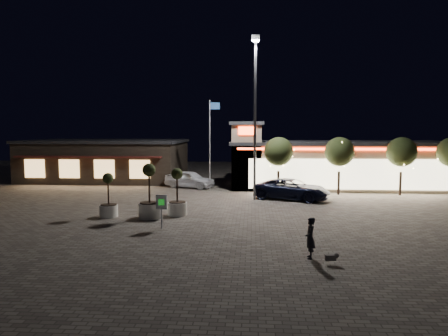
# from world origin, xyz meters

# --- Properties ---
(ground) EXTENTS (90.00, 90.00, 0.00)m
(ground) POSITION_xyz_m (0.00, 0.00, 0.00)
(ground) COLOR #72685C
(ground) RESTS_ON ground
(retail_building) EXTENTS (20.40, 8.40, 6.10)m
(retail_building) POSITION_xyz_m (9.51, 15.82, 2.21)
(retail_building) COLOR gray
(retail_building) RESTS_ON ground
(restaurant_building) EXTENTS (16.40, 11.00, 4.30)m
(restaurant_building) POSITION_xyz_m (-14.00, 19.97, 2.16)
(restaurant_building) COLOR #382D23
(restaurant_building) RESTS_ON ground
(floodlight_pole) EXTENTS (0.60, 0.40, 12.38)m
(floodlight_pole) POSITION_xyz_m (2.00, 8.00, 7.02)
(floodlight_pole) COLOR gray
(floodlight_pole) RESTS_ON ground
(flagpole) EXTENTS (0.95, 0.10, 8.00)m
(flagpole) POSITION_xyz_m (-1.90, 13.00, 4.74)
(flagpole) COLOR white
(flagpole) RESTS_ON ground
(string_tree_a) EXTENTS (2.42, 2.42, 4.79)m
(string_tree_a) POSITION_xyz_m (4.00, 11.00, 3.56)
(string_tree_a) COLOR #332319
(string_tree_a) RESTS_ON ground
(string_tree_b) EXTENTS (2.42, 2.42, 4.79)m
(string_tree_b) POSITION_xyz_m (9.00, 11.00, 3.56)
(string_tree_b) COLOR #332319
(string_tree_b) RESTS_ON ground
(string_tree_c) EXTENTS (2.42, 2.42, 4.79)m
(string_tree_c) POSITION_xyz_m (14.00, 11.00, 3.56)
(string_tree_c) COLOR #332319
(string_tree_c) RESTS_ON ground
(pickup_truck) EXTENTS (6.35, 4.61, 1.61)m
(pickup_truck) POSITION_xyz_m (4.88, 8.30, 0.80)
(pickup_truck) COLOR black
(pickup_truck) RESTS_ON ground
(white_sedan) EXTENTS (5.09, 3.43, 1.61)m
(white_sedan) POSITION_xyz_m (-4.01, 14.00, 0.80)
(white_sedan) COLOR white
(white_sedan) RESTS_ON ground
(pedestrian) EXTENTS (0.43, 0.64, 1.73)m
(pedestrian) POSITION_xyz_m (4.26, -6.06, 0.86)
(pedestrian) COLOR black
(pedestrian) RESTS_ON ground
(dog) EXTENTS (0.57, 0.25, 0.30)m
(dog) POSITION_xyz_m (5.06, -6.76, 0.30)
(dog) COLOR #59514C
(dog) RESTS_ON ground
(planter_left) EXTENTS (1.11, 1.11, 2.74)m
(planter_left) POSITION_xyz_m (-7.00, 1.14, 0.85)
(planter_left) COLOR white
(planter_left) RESTS_ON ground
(planter_mid) EXTENTS (1.36, 1.36, 3.34)m
(planter_mid) POSITION_xyz_m (-4.42, 1.07, 1.03)
(planter_mid) COLOR white
(planter_mid) RESTS_ON ground
(planter_right) EXTENTS (1.21, 1.21, 2.98)m
(planter_right) POSITION_xyz_m (-2.88, 1.97, 0.92)
(planter_right) COLOR white
(planter_right) RESTS_ON ground
(valet_sign) EXTENTS (0.61, 0.12, 1.86)m
(valet_sign) POSITION_xyz_m (-3.08, -1.50, 1.30)
(valet_sign) COLOR gray
(valet_sign) RESTS_ON ground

